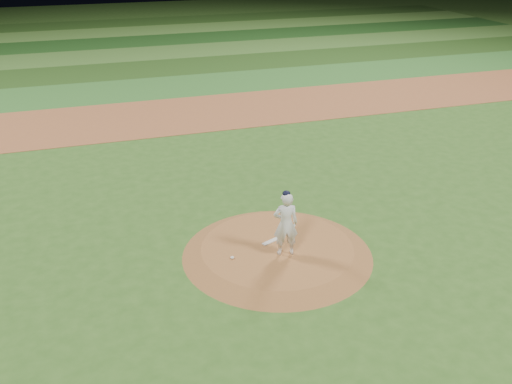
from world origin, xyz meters
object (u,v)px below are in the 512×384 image
(pitching_rubber, at_px, (271,241))
(rosin_bag, at_px, (232,257))
(pitcher_on_mound, at_px, (286,224))
(pitchers_mound, at_px, (277,250))

(pitching_rubber, relative_size, rosin_bag, 4.93)
(pitcher_on_mound, bearing_deg, rosin_bag, 172.24)
(pitchers_mound, distance_m, pitcher_on_mound, 1.16)
(rosin_bag, relative_size, pitcher_on_mound, 0.06)
(pitching_rubber, height_order, rosin_bag, rosin_bag)
(pitchers_mound, height_order, pitching_rubber, pitching_rubber)
(pitching_rubber, relative_size, pitcher_on_mound, 0.29)
(pitcher_on_mound, bearing_deg, pitching_rubber, 103.12)
(pitchers_mound, xyz_separation_m, pitcher_on_mound, (0.08, -0.41, 1.09))
(pitchers_mound, distance_m, rosin_bag, 1.44)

